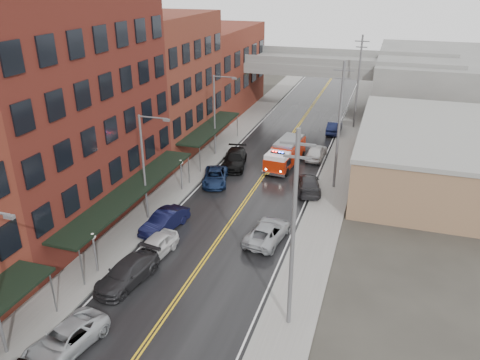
% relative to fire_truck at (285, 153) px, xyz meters
% --- Properties ---
extents(road, '(11.00, 160.00, 0.02)m').
position_rel_fire_truck_xyz_m(road, '(-1.48, -9.03, -1.42)').
color(road, black).
rests_on(road, ground).
extents(sidewalk_left, '(3.00, 160.00, 0.15)m').
position_rel_fire_truck_xyz_m(sidewalk_left, '(-8.78, -9.03, -1.36)').
color(sidewalk_left, slate).
rests_on(sidewalk_left, ground).
extents(sidewalk_right, '(3.00, 160.00, 0.15)m').
position_rel_fire_truck_xyz_m(sidewalk_right, '(5.82, -9.03, -1.36)').
color(sidewalk_right, slate).
rests_on(sidewalk_right, ground).
extents(curb_left, '(0.30, 160.00, 0.15)m').
position_rel_fire_truck_xyz_m(curb_left, '(-7.13, -9.03, -1.36)').
color(curb_left, gray).
rests_on(curb_left, ground).
extents(curb_right, '(0.30, 160.00, 0.15)m').
position_rel_fire_truck_xyz_m(curb_right, '(4.17, -9.03, -1.36)').
color(curb_right, gray).
rests_on(curb_right, ground).
extents(brick_building_b, '(9.00, 20.00, 18.00)m').
position_rel_fire_truck_xyz_m(brick_building_b, '(-14.78, -16.03, 7.57)').
color(brick_building_b, '#501615').
rests_on(brick_building_b, ground).
extents(brick_building_c, '(9.00, 15.00, 15.00)m').
position_rel_fire_truck_xyz_m(brick_building_c, '(-14.78, 1.47, 6.07)').
color(brick_building_c, maroon).
rests_on(brick_building_c, ground).
extents(brick_building_far, '(9.00, 20.00, 12.00)m').
position_rel_fire_truck_xyz_m(brick_building_far, '(-14.78, 18.97, 4.57)').
color(brick_building_far, maroon).
rests_on(brick_building_far, ground).
extents(tan_building, '(14.00, 22.00, 5.00)m').
position_rel_fire_truck_xyz_m(tan_building, '(14.52, 0.97, 1.07)').
color(tan_building, '#8E664C').
rests_on(tan_building, ground).
extents(right_far_block, '(18.00, 30.00, 8.00)m').
position_rel_fire_truck_xyz_m(right_far_block, '(16.52, 30.97, 2.57)').
color(right_far_block, slate).
rests_on(right_far_block, ground).
extents(awning_1, '(2.60, 18.00, 3.09)m').
position_rel_fire_truck_xyz_m(awning_1, '(-8.97, -16.03, 1.55)').
color(awning_1, black).
rests_on(awning_1, ground).
extents(awning_2, '(2.60, 13.00, 3.09)m').
position_rel_fire_truck_xyz_m(awning_2, '(-8.97, 1.47, 1.55)').
color(awning_2, black).
rests_on(awning_2, ground).
extents(globe_lamp_1, '(0.44, 0.44, 3.12)m').
position_rel_fire_truck_xyz_m(globe_lamp_1, '(-7.88, -23.03, 0.88)').
color(globe_lamp_1, '#59595B').
rests_on(globe_lamp_1, ground).
extents(globe_lamp_2, '(0.44, 0.44, 3.12)m').
position_rel_fire_truck_xyz_m(globe_lamp_2, '(-7.88, -9.03, 0.88)').
color(globe_lamp_2, '#59595B').
rests_on(globe_lamp_2, ground).
extents(street_lamp_1, '(2.64, 0.22, 9.00)m').
position_rel_fire_truck_xyz_m(street_lamp_1, '(-8.03, -15.03, 3.75)').
color(street_lamp_1, '#59595B').
rests_on(street_lamp_1, ground).
extents(street_lamp_2, '(2.64, 0.22, 9.00)m').
position_rel_fire_truck_xyz_m(street_lamp_2, '(-8.03, 0.97, 3.75)').
color(street_lamp_2, '#59595B').
rests_on(street_lamp_2, ground).
extents(utility_pole_0, '(1.80, 0.24, 12.00)m').
position_rel_fire_truck_xyz_m(utility_pole_0, '(5.72, -24.03, 4.87)').
color(utility_pole_0, '#59595B').
rests_on(utility_pole_0, ground).
extents(utility_pole_1, '(1.80, 0.24, 12.00)m').
position_rel_fire_truck_xyz_m(utility_pole_1, '(5.72, -4.03, 4.87)').
color(utility_pole_1, '#59595B').
rests_on(utility_pole_1, ground).
extents(utility_pole_2, '(1.80, 0.24, 12.00)m').
position_rel_fire_truck_xyz_m(utility_pole_2, '(5.72, 15.97, 4.87)').
color(utility_pole_2, '#59595B').
rests_on(utility_pole_2, ground).
extents(overpass, '(40.00, 10.00, 7.50)m').
position_rel_fire_truck_xyz_m(overpass, '(-1.48, 22.97, 4.55)').
color(overpass, slate).
rests_on(overpass, ground).
extents(fire_truck, '(3.52, 7.46, 2.65)m').
position_rel_fire_truck_xyz_m(fire_truck, '(0.00, 0.00, 0.00)').
color(fire_truck, '#A01D07').
rests_on(fire_truck, ground).
extents(parked_car_left_2, '(3.24, 5.39, 1.40)m').
position_rel_fire_truck_xyz_m(parked_car_left_2, '(-5.37, -29.82, -0.73)').
color(parked_car_left_2, '#A3A7AB').
rests_on(parked_car_left_2, ground).
extents(parked_car_left_3, '(2.95, 5.54, 1.53)m').
position_rel_fire_truck_xyz_m(parked_car_left_3, '(-5.33, -23.33, -0.67)').
color(parked_car_left_3, '#242426').
rests_on(parked_car_left_3, ground).
extents(parked_car_left_4, '(2.27, 4.63, 1.52)m').
position_rel_fire_truck_xyz_m(parked_car_left_4, '(-5.08, -19.92, -0.67)').
color(parked_car_left_4, silver).
rests_on(parked_car_left_4, ground).
extents(parked_car_left_5, '(2.61, 5.02, 1.57)m').
position_rel_fire_truck_xyz_m(parked_car_left_5, '(-6.11, -16.23, -0.65)').
color(parked_car_left_5, black).
rests_on(parked_car_left_5, ground).
extents(parked_car_left_6, '(3.54, 5.35, 1.37)m').
position_rel_fire_truck_xyz_m(parked_car_left_6, '(-5.49, -6.46, -0.75)').
color(parked_car_left_6, '#112143').
rests_on(parked_car_left_6, ground).
extents(parked_car_left_7, '(3.40, 5.99, 1.64)m').
position_rel_fire_truck_xyz_m(parked_car_left_7, '(-5.08, -1.71, -0.62)').
color(parked_car_left_7, black).
rests_on(parked_car_left_7, ground).
extents(parked_car_right_0, '(3.08, 5.49, 1.45)m').
position_rel_fire_truck_xyz_m(parked_car_right_0, '(2.12, -15.23, -0.71)').
color(parked_car_right_0, '#9B9FA2').
rests_on(parked_car_right_0, ground).
extents(parked_car_right_1, '(3.34, 5.55, 1.51)m').
position_rel_fire_truck_xyz_m(parked_car_right_1, '(3.52, -5.54, -0.68)').
color(parked_car_right_1, '#272629').
rests_on(parked_car_right_1, ground).
extents(parked_car_right_2, '(2.01, 4.71, 1.59)m').
position_rel_fire_truck_xyz_m(parked_car_right_2, '(2.82, 3.24, -0.64)').
color(parked_car_right_2, silver).
rests_on(parked_car_right_2, ground).
extents(parked_car_right_3, '(1.65, 4.66, 1.53)m').
position_rel_fire_truck_xyz_m(parked_car_right_3, '(3.52, 13.02, -0.67)').
color(parked_car_right_3, black).
rests_on(parked_car_right_3, ground).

